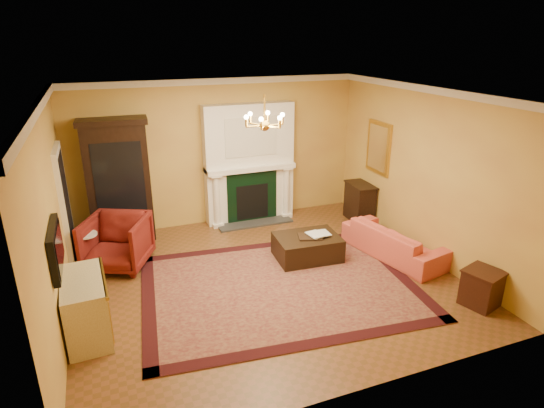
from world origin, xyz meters
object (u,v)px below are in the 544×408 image
console_table (360,203)px  wingback_armchair (117,240)px  end_table (481,289)px  leather_ottoman (307,247)px  pedestal_table (88,249)px  china_cabinet (119,184)px  coral_sofa (394,236)px  commode (86,307)px

console_table → wingback_armchair: bearing=-172.2°
end_table → wingback_armchair: bearing=147.2°
end_table → leather_ottoman: end_table is taller
end_table → console_table: bearing=89.0°
wingback_armchair → pedestal_table: wingback_armchair is taller
wingback_armchair → china_cabinet: bearing=106.5°
china_cabinet → console_table: china_cabinet is taller
wingback_armchair → coral_sofa: (4.69, -1.36, -0.12)m
pedestal_table → commode: size_ratio=0.60×
pedestal_table → leather_ottoman: (3.65, -0.97, -0.16)m
coral_sofa → leather_ottoman: 1.59m
wingback_armchair → leather_ottoman: 3.32m
commode → end_table: bearing=-16.5°
pedestal_table → console_table: bearing=2.8°
commode → end_table: size_ratio=2.08×
leather_ottoman → console_table: bearing=38.1°
china_cabinet → pedestal_table: china_cabinet is taller
china_cabinet → pedestal_table: (-0.67, -1.10, -0.75)m
wingback_armchair → pedestal_table: size_ratio=1.51×
console_table → coral_sofa: bearing=-96.6°
china_cabinet → commode: china_cabinet is taller
wingback_armchair → leather_ottoman: (3.18, -0.90, -0.28)m
china_cabinet → wingback_armchair: china_cabinet is taller
china_cabinet → leather_ottoman: 3.75m
china_cabinet → coral_sofa: china_cabinet is taller
coral_sofa → end_table: 1.85m
china_cabinet → coral_sofa: (4.50, -2.54, -0.75)m
wingback_armchair → end_table: 5.89m
wingback_armchair → end_table: bearing=-7.1°
leather_ottoman → coral_sofa: bearing=-13.2°
wingback_armchair → leather_ottoman: size_ratio=0.90×
pedestal_table → commode: (-0.03, -1.91, 0.03)m
china_cabinet → end_table: size_ratio=4.24×
commode → coral_sofa: bearing=2.7°
pedestal_table → china_cabinet: bearing=58.9°
commode → wingback_armchair: bearing=72.1°
console_table → end_table: bearing=-87.1°
console_table → leather_ottoman: (-1.83, -1.24, -0.17)m
wingback_armchair → commode: wingback_armchair is taller
end_table → commode: bearing=166.1°
commode → console_table: commode is taller
end_table → leather_ottoman: bearing=127.6°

